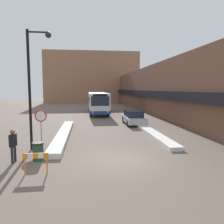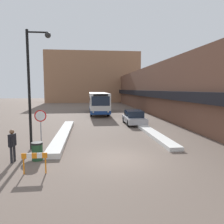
# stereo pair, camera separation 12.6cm
# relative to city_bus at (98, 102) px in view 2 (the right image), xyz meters

# --- Properties ---
(ground_plane) EXTENTS (160.00, 160.00, 0.00)m
(ground_plane) POSITION_rel_city_bus_xyz_m (0.01, -22.09, -1.73)
(ground_plane) COLOR #66564C
(building_row_right) EXTENTS (5.50, 60.00, 7.16)m
(building_row_right) POSITION_rel_city_bus_xyz_m (9.98, 1.91, 1.84)
(building_row_right) COLOR brown
(building_row_right) RESTS_ON ground_plane
(building_backdrop_far) EXTENTS (26.00, 8.00, 13.96)m
(building_backdrop_far) POSITION_rel_city_bus_xyz_m (0.01, 30.20, 5.25)
(building_backdrop_far) COLOR #996B4C
(building_backdrop_far) RESTS_ON ground_plane
(snow_bank_left) EXTENTS (0.90, 11.81, 0.32)m
(snow_bank_left) POSITION_rel_city_bus_xyz_m (-3.59, -15.76, -1.57)
(snow_bank_left) COLOR silver
(snow_bank_left) RESTS_ON ground_plane
(snow_bank_right) EXTENTS (0.90, 11.08, 0.26)m
(snow_bank_right) POSITION_rel_city_bus_xyz_m (3.61, -15.51, -1.60)
(snow_bank_right) COLOR silver
(snow_bank_right) RESTS_ON ground_plane
(city_bus) EXTENTS (2.65, 11.77, 3.14)m
(city_bus) POSITION_rel_city_bus_xyz_m (0.00, 0.00, 0.00)
(city_bus) COLOR silver
(city_bus) RESTS_ON ground_plane
(parked_car_front) EXTENTS (1.93, 4.27, 1.48)m
(parked_car_front) POSITION_rel_city_bus_xyz_m (3.21, -10.79, -0.99)
(parked_car_front) COLOR #B7B7BC
(parked_car_front) RESTS_ON ground_plane
(stop_sign) EXTENTS (0.76, 0.08, 2.38)m
(stop_sign) POSITION_rel_city_bus_xyz_m (-4.69, -18.79, -0.00)
(stop_sign) COLOR gray
(stop_sign) RESTS_ON ground_plane
(street_lamp) EXTENTS (1.46, 0.36, 7.23)m
(street_lamp) POSITION_rel_city_bus_xyz_m (-4.90, -19.47, 2.68)
(street_lamp) COLOR black
(street_lamp) RESTS_ON ground_plane
(pedestrian) EXTENTS (0.29, 0.54, 1.69)m
(pedestrian) POSITION_rel_city_bus_xyz_m (-5.48, -21.86, -0.72)
(pedestrian) COLOR #232328
(pedestrian) RESTS_ON ground_plane
(trash_bin) EXTENTS (0.59, 0.59, 0.95)m
(trash_bin) POSITION_rel_city_bus_xyz_m (-4.31, -21.68, -1.25)
(trash_bin) COLOR #234C2D
(trash_bin) RESTS_ON ground_plane
(construction_barricade) EXTENTS (1.10, 0.06, 0.94)m
(construction_barricade) POSITION_rel_city_bus_xyz_m (-4.00, -23.58, -1.06)
(construction_barricade) COLOR orange
(construction_barricade) RESTS_ON ground_plane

